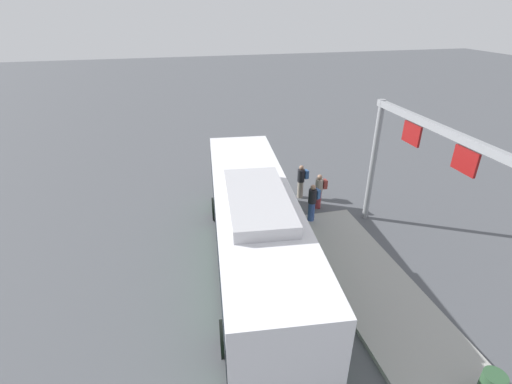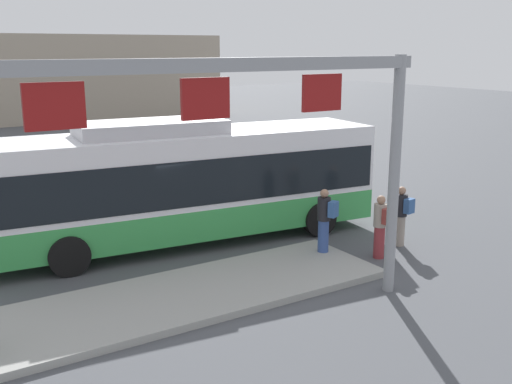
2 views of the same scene
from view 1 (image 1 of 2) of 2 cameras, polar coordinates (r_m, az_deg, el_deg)
ground_plane at (r=13.43m, az=-0.28°, el=-11.94°), size 120.00×120.00×0.00m
platform_curb at (r=13.12m, az=17.94°, el=-14.22°), size 10.00×2.80×0.16m
bus_main at (r=12.37m, az=-0.29°, el=-5.42°), size 11.26×3.65×3.46m
person_boarding at (r=17.85m, az=6.99°, el=1.77°), size 0.39×0.56×1.67m
person_waiting_near at (r=17.02m, az=9.71°, el=0.26°), size 0.35×0.53×1.67m
person_waiting_mid at (r=15.69m, az=8.70°, el=-1.45°), size 0.50×0.60×1.67m
platform_sign_gantry at (r=12.25m, az=28.71°, el=1.04°), size 9.49×0.24×5.20m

